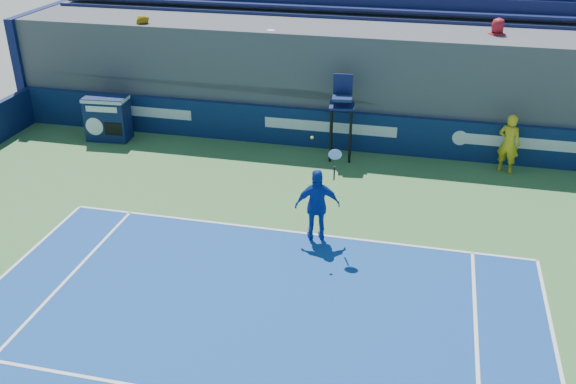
% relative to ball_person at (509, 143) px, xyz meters
% --- Properties ---
extents(ball_person, '(0.73, 0.62, 1.69)m').
position_rel_ball_person_xyz_m(ball_person, '(0.00, 0.00, 0.00)').
color(ball_person, yellow).
rests_on(ball_person, apron).
extents(back_hoarding, '(20.40, 0.21, 1.20)m').
position_rel_ball_person_xyz_m(back_hoarding, '(-5.09, 0.57, -0.26)').
color(back_hoarding, '#0D1F4B').
rests_on(back_hoarding, ground).
extents(match_clock, '(1.37, 0.82, 1.40)m').
position_rel_ball_person_xyz_m(match_clock, '(-11.94, -0.30, -0.12)').
color(match_clock, '#0E1B46').
rests_on(match_clock, ground).
extents(umpire_chair, '(0.77, 0.77, 2.48)m').
position_rel_ball_person_xyz_m(umpire_chair, '(-4.66, -0.10, 0.67)').
color(umpire_chair, black).
rests_on(umpire_chair, ground).
extents(tennis_player, '(1.09, 0.68, 2.57)m').
position_rel_ball_person_xyz_m(tennis_player, '(-4.46, -4.81, 0.02)').
color(tennis_player, '#143AA6').
rests_on(tennis_player, apron).
extents(stadium_seating, '(21.00, 4.05, 5.02)m').
position_rel_ball_person_xyz_m(stadium_seating, '(-5.08, 2.62, 0.98)').
color(stadium_seating, '#4D4D52').
rests_on(stadium_seating, ground).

